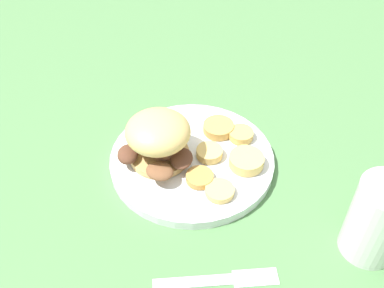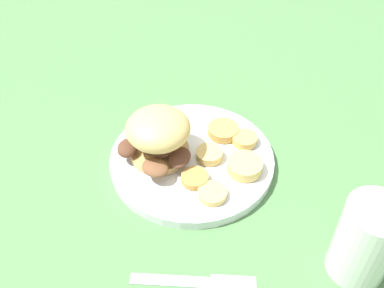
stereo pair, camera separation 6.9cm
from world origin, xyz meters
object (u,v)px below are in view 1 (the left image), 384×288
object	(u,v)px
dinner_plate	(192,159)
fork	(218,280)
drinking_glass	(378,220)
sandwich	(158,139)

from	to	relation	value
dinner_plate	fork	xyz separation A→B (m)	(-0.20, 0.05, -0.01)
dinner_plate	fork	world-z (taller)	dinner_plate
drinking_glass	dinner_plate	bearing A→B (deg)	33.27
fork	drinking_glass	world-z (taller)	drinking_glass
fork	drinking_glass	distance (m)	0.21
sandwich	fork	xyz separation A→B (m)	(-0.22, 0.00, -0.06)
sandwich	drinking_glass	distance (m)	0.32
sandwich	fork	bearing A→B (deg)	179.72
sandwich	drinking_glass	world-z (taller)	drinking_glass
sandwich	fork	distance (m)	0.22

